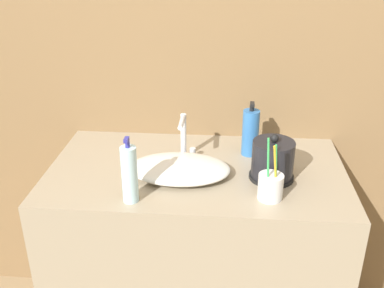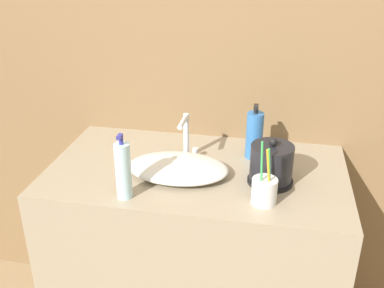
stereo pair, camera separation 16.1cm
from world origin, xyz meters
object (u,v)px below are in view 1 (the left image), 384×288
electric_kettle (273,162)px  shampoo_bottle (250,132)px  lotion_bottle (129,174)px  faucet (185,136)px  toothbrush_cup (271,186)px

electric_kettle → shampoo_bottle: shampoo_bottle is taller
electric_kettle → lotion_bottle: lotion_bottle is taller
faucet → electric_kettle: 0.34m
electric_kettle → toothbrush_cup: bearing=-96.6°
shampoo_bottle → electric_kettle: bearing=-68.7°
toothbrush_cup → faucet: bearing=140.0°
electric_kettle → shampoo_bottle: 0.20m
electric_kettle → toothbrush_cup: (-0.02, -0.14, -0.02)m
lotion_bottle → toothbrush_cup: bearing=6.5°
toothbrush_cup → shampoo_bottle: (-0.06, 0.32, 0.05)m
lotion_bottle → shampoo_bottle: bearing=43.4°
lotion_bottle → shampoo_bottle: size_ratio=1.05×
lotion_bottle → shampoo_bottle: lotion_bottle is taller
faucet → lotion_bottle: bearing=-115.2°
faucet → lotion_bottle: size_ratio=0.79×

